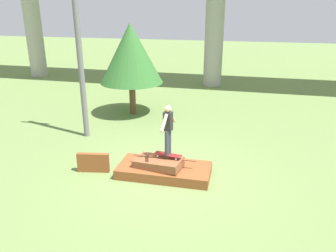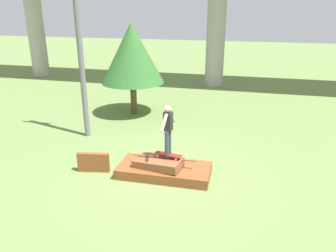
# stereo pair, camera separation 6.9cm
# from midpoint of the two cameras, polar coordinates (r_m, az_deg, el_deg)

# --- Properties ---
(ground_plane) EXTENTS (80.00, 80.00, 0.00)m
(ground_plane) POSITION_cam_midpoint_polar(r_m,az_deg,el_deg) (9.60, -0.86, -8.48)
(ground_plane) COLOR olive
(scrap_pile) EXTENTS (2.66, 1.27, 0.57)m
(scrap_pile) POSITION_cam_midpoint_polar(r_m,az_deg,el_deg) (9.50, -1.06, -7.47)
(scrap_pile) COLOR brown
(scrap_pile) RESTS_ON ground_plane
(scrap_plank_loose) EXTENTS (0.94, 0.30, 0.58)m
(scrap_plank_loose) POSITION_cam_midpoint_polar(r_m,az_deg,el_deg) (9.90, -13.09, -6.23)
(scrap_plank_loose) COLOR brown
(scrap_plank_loose) RESTS_ON ground_plane
(skateboard) EXTENTS (0.82, 0.33, 0.09)m
(skateboard) POSITION_cam_midpoint_polar(r_m,az_deg,el_deg) (9.31, -0.21, -5.02)
(skateboard) COLOR maroon
(skateboard) RESTS_ON scrap_pile
(skater) EXTENTS (0.25, 0.99, 1.44)m
(skater) POSITION_cam_midpoint_polar(r_m,az_deg,el_deg) (8.99, -0.22, -0.22)
(skater) COLOR #383D4C
(skater) RESTS_ON skateboard
(utility_pole) EXTENTS (1.30, 0.20, 6.60)m
(utility_pole) POSITION_cam_midpoint_polar(r_m,az_deg,el_deg) (11.96, -15.47, 13.79)
(utility_pole) COLOR slate
(utility_pole) RESTS_ON ground_plane
(tree_behind_left) EXTENTS (2.74, 2.74, 3.98)m
(tree_behind_left) POSITION_cam_midpoint_polar(r_m,az_deg,el_deg) (14.46, -6.63, 12.43)
(tree_behind_left) COLOR brown
(tree_behind_left) RESTS_ON ground_plane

